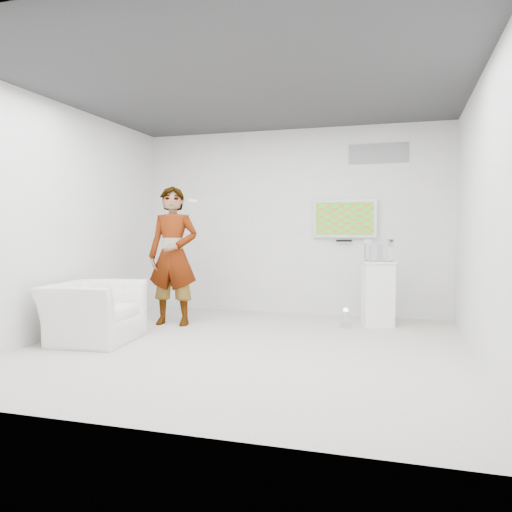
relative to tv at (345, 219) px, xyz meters
name	(u,v)px	position (x,y,z in m)	size (l,w,h in m)	color
room	(247,219)	(-0.85, -2.45, -0.05)	(5.01, 5.01, 3.00)	beige
tv	(345,219)	(0.00, 0.00, 0.00)	(1.00, 0.08, 0.60)	silver
logo_decal	(378,154)	(0.50, 0.04, 1.00)	(0.90, 0.02, 0.30)	gray
person	(173,256)	(-2.29, -1.40, -0.55)	(0.73, 0.48, 1.99)	silver
armchair	(93,312)	(-2.77, -2.67, -1.19)	(1.11, 0.97, 0.72)	silver
pedestal	(378,293)	(0.55, -0.65, -1.09)	(0.45, 0.45, 0.92)	white
floor_uplight	(346,318)	(0.13, -0.93, -1.42)	(0.17, 0.17, 0.26)	silver
vitrine	(378,250)	(0.55, -0.65, -0.47)	(0.32, 0.32, 0.32)	white
console	(378,253)	(0.55, -0.65, -0.51)	(0.05, 0.17, 0.23)	white
wii_remote	(193,201)	(-2.06, -1.23, 0.25)	(0.04, 0.15, 0.04)	white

